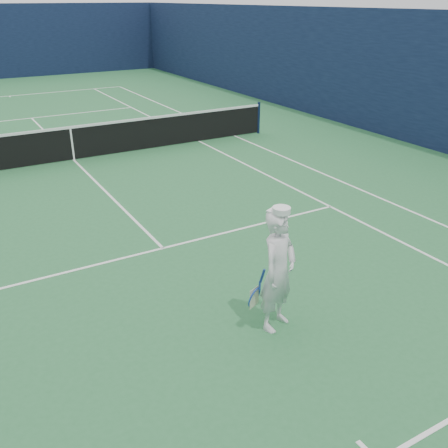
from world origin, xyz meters
The scene contains 5 objects.
ground centered at (0.00, 0.00, 0.00)m, with size 80.00×80.00×0.00m, color #276839.
court_markings centered at (0.00, 0.00, 0.00)m, with size 11.03×23.83×0.01m.
windscreen_fence centered at (0.00, 0.00, 2.00)m, with size 20.12×36.12×4.00m.
tennis_net centered at (0.00, 0.00, 0.55)m, with size 12.88×0.09×1.07m.
tennis_player centered at (0.45, -9.44, 0.90)m, with size 0.87×0.65×1.85m.
Camera 1 is at (-3.18, -14.24, 4.34)m, focal length 40.00 mm.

